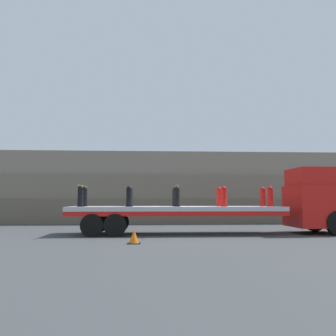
{
  "coord_description": "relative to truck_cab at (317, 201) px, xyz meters",
  "views": [
    {
      "loc": [
        -1.36,
        -16.88,
        1.53
      ],
      "look_at": [
        -0.35,
        0.0,
        2.97
      ],
      "focal_mm": 40.0,
      "sensor_mm": 36.0,
      "label": 1
    }
  ],
  "objects": [
    {
      "name": "fire_hydrant_red_near_3",
      "position": [
        -4.47,
        -0.53,
        0.18
      ],
      "size": [
        0.31,
        0.48,
        0.91
      ],
      "color": "red",
      "rests_on": "flatbed_trailer"
    },
    {
      "name": "rock_cliff",
      "position": [
        -6.55,
        8.66,
        0.85
      ],
      "size": [
        60.0,
        3.3,
        4.69
      ],
      "color": "#665B4C",
      "rests_on": "ground_plane"
    },
    {
      "name": "fire_hydrant_black_near_1",
      "position": [
        -8.63,
        -0.53,
        0.18
      ],
      "size": [
        0.31,
        0.48,
        0.91
      ],
      "color": "black",
      "rests_on": "flatbed_trailer"
    },
    {
      "name": "fire_hydrant_black_far_1",
      "position": [
        -8.63,
        0.53,
        0.18
      ],
      "size": [
        0.31,
        0.48,
        0.91
      ],
      "color": "black",
      "rests_on": "flatbed_trailer"
    },
    {
      "name": "fire_hydrant_black_far_0",
      "position": [
        -10.72,
        0.53,
        0.18
      ],
      "size": [
        0.31,
        0.48,
        0.91
      ],
      "color": "black",
      "rests_on": "flatbed_trailer"
    },
    {
      "name": "ground_plane",
      "position": [
        -6.55,
        0.0,
        -1.5
      ],
      "size": [
        120.0,
        120.0,
        0.0
      ],
      "primitive_type": "plane",
      "color": "#3F4244"
    },
    {
      "name": "fire_hydrant_red_far_4",
      "position": [
        -2.38,
        0.53,
        0.18
      ],
      "size": [
        0.31,
        0.48,
        0.91
      ],
      "color": "red",
      "rests_on": "flatbed_trailer"
    },
    {
      "name": "cargo_strap_rear",
      "position": [
        -10.72,
        0.0,
        0.65
      ],
      "size": [
        0.05,
        2.61,
        0.01
      ],
      "color": "yellow",
      "rests_on": "fire_hydrant_black_near_0"
    },
    {
      "name": "traffic_cone",
      "position": [
        -8.31,
        -3.57,
        -1.26
      ],
      "size": [
        0.45,
        0.45,
        0.49
      ],
      "color": "black",
      "rests_on": "ground_plane"
    },
    {
      "name": "truck_cab",
      "position": [
        0.0,
        0.0,
        0.0
      ],
      "size": [
        2.33,
        2.56,
        2.98
      ],
      "color": "red",
      "rests_on": "ground_plane"
    },
    {
      "name": "fire_hydrant_black_near_2",
      "position": [
        -6.55,
        -0.53,
        0.18
      ],
      "size": [
        0.31,
        0.48,
        0.91
      ],
      "color": "black",
      "rests_on": "flatbed_trailer"
    },
    {
      "name": "fire_hydrant_black_far_2",
      "position": [
        -6.55,
        0.53,
        0.18
      ],
      "size": [
        0.31,
        0.48,
        0.91
      ],
      "color": "black",
      "rests_on": "flatbed_trailer"
    },
    {
      "name": "fire_hydrant_red_near_4",
      "position": [
        -2.38,
        -0.53,
        0.18
      ],
      "size": [
        0.31,
        0.48,
        0.91
      ],
      "color": "red",
      "rests_on": "flatbed_trailer"
    },
    {
      "name": "fire_hydrant_red_far_3",
      "position": [
        -4.47,
        0.53,
        0.18
      ],
      "size": [
        0.31,
        0.48,
        0.91
      ],
      "color": "red",
      "rests_on": "flatbed_trailer"
    },
    {
      "name": "cargo_strap_middle",
      "position": [
        -6.55,
        0.0,
        0.65
      ],
      "size": [
        0.05,
        2.61,
        0.01
      ],
      "color": "yellow",
      "rests_on": "fire_hydrant_black_near_2"
    },
    {
      "name": "fire_hydrant_black_near_0",
      "position": [
        -10.72,
        -0.53,
        0.18
      ],
      "size": [
        0.31,
        0.48,
        0.91
      ],
      "color": "black",
      "rests_on": "flatbed_trailer"
    },
    {
      "name": "flatbed_trailer",
      "position": [
        -7.14,
        0.0,
        -0.49
      ],
      "size": [
        9.53,
        2.51,
        1.23
      ],
      "color": "#B2B2B7",
      "rests_on": "ground_plane"
    }
  ]
}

